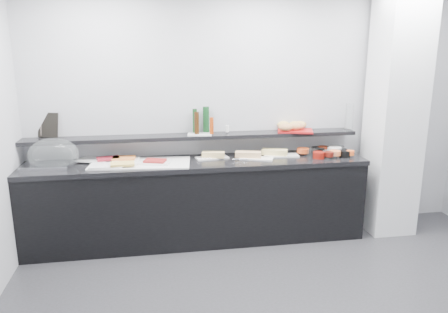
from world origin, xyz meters
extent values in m
cube|color=#AEB0B5|center=(0.00, 2.00, 1.35)|extent=(5.00, 0.02, 2.70)
cube|color=white|center=(1.50, 1.65, 1.35)|extent=(0.50, 0.50, 2.70)
cube|color=black|center=(-0.70, 1.70, 0.42)|extent=(3.60, 0.60, 0.85)
cube|color=black|center=(-0.70, 1.70, 0.88)|extent=(3.62, 0.62, 0.05)
cube|color=black|center=(-0.70, 1.88, 1.13)|extent=(3.60, 0.25, 0.04)
cube|color=#B1B2B8|center=(-2.21, 1.70, 0.92)|extent=(0.49, 0.34, 0.04)
ellipsoid|color=white|center=(-2.14, 1.71, 1.03)|extent=(0.50, 0.34, 0.34)
cube|color=silver|center=(-1.29, 1.68, 0.91)|extent=(1.05, 0.58, 0.01)
cube|color=white|center=(-1.77, 1.85, 0.92)|extent=(0.38, 0.33, 0.01)
cube|color=maroon|center=(-1.62, 1.80, 0.94)|extent=(0.25, 0.19, 0.02)
cube|color=white|center=(-1.43, 1.80, 0.92)|extent=(0.28, 0.19, 0.01)
cube|color=orange|center=(-1.46, 1.79, 0.94)|extent=(0.24, 0.16, 0.02)
cube|color=white|center=(-1.61, 1.59, 0.92)|extent=(0.34, 0.24, 0.01)
cube|color=#E9C35A|center=(-1.46, 1.55, 0.94)|extent=(0.24, 0.16, 0.02)
cube|color=white|center=(-1.14, 1.63, 0.92)|extent=(0.36, 0.29, 0.01)
cube|color=maroon|center=(-1.14, 1.62, 0.94)|extent=(0.24, 0.20, 0.02)
cube|color=silver|center=(-0.53, 1.77, 0.91)|extent=(0.37, 0.20, 0.01)
cube|color=#E6C678|center=(-0.51, 1.76, 0.94)|extent=(0.26, 0.14, 0.06)
cylinder|color=silver|center=(-0.62, 1.72, 0.92)|extent=(0.16, 0.03, 0.01)
cube|color=white|center=(-0.06, 1.67, 0.91)|extent=(0.38, 0.27, 0.01)
cube|color=#DCAD73|center=(-0.14, 1.71, 0.94)|extent=(0.30, 0.18, 0.06)
cylinder|color=silver|center=(-0.25, 1.63, 0.92)|extent=(0.16, 0.01, 0.01)
cube|color=silver|center=(0.24, 1.75, 0.91)|extent=(0.39, 0.20, 0.01)
cube|color=#E8D07A|center=(0.17, 1.77, 0.94)|extent=(0.30, 0.20, 0.06)
cylinder|color=silver|center=(0.25, 1.75, 0.92)|extent=(0.16, 0.02, 0.01)
cylinder|color=silver|center=(0.58, 1.77, 0.94)|extent=(0.18, 0.18, 0.07)
cylinder|color=#C9481B|center=(0.50, 1.78, 0.95)|extent=(0.14, 0.14, 0.05)
cylinder|color=black|center=(0.69, 1.81, 0.94)|extent=(0.19, 0.19, 0.07)
cylinder|color=#581A0C|center=(0.76, 1.83, 0.95)|extent=(0.15, 0.15, 0.05)
cylinder|color=white|center=(0.92, 1.83, 0.94)|extent=(0.19, 0.19, 0.07)
cylinder|color=white|center=(0.87, 1.78, 0.95)|extent=(0.18, 0.18, 0.05)
cylinder|color=maroon|center=(0.61, 1.59, 0.94)|extent=(0.15, 0.15, 0.07)
cylinder|color=#52120B|center=(0.72, 1.57, 0.95)|extent=(0.11, 0.11, 0.05)
cylinder|color=white|center=(0.75, 1.61, 0.94)|extent=(0.18, 0.18, 0.07)
cylinder|color=#FF7B3E|center=(0.81, 1.61, 0.95)|extent=(0.16, 0.16, 0.05)
cylinder|color=black|center=(0.92, 1.60, 0.94)|extent=(0.14, 0.14, 0.07)
cylinder|color=#F55D21|center=(0.98, 1.59, 0.95)|extent=(0.10, 0.10, 0.05)
cube|color=black|center=(-2.22, 1.98, 1.28)|extent=(0.23, 0.14, 0.26)
cube|color=beige|center=(-2.22, 1.99, 1.28)|extent=(0.17, 0.07, 0.22)
cube|color=white|center=(-0.65, 1.84, 1.16)|extent=(0.28, 0.19, 0.01)
cylinder|color=#0E3614|center=(-0.69, 1.93, 1.29)|extent=(0.06, 0.06, 0.26)
cylinder|color=#331B09|center=(-0.68, 1.84, 1.28)|extent=(0.05, 0.05, 0.24)
cylinder|color=#103A19|center=(-0.57, 1.94, 1.30)|extent=(0.09, 0.09, 0.28)
cylinder|color=#A2360B|center=(-0.52, 1.82, 1.25)|extent=(0.05, 0.05, 0.18)
cylinder|color=white|center=(-0.33, 1.92, 1.20)|extent=(0.04, 0.04, 0.07)
cylinder|color=silver|center=(-0.34, 1.90, 1.20)|extent=(0.03, 0.03, 0.07)
cube|color=#A91213|center=(0.43, 1.86, 1.16)|extent=(0.44, 0.37, 0.02)
ellipsoid|color=#D5A951|center=(0.32, 1.97, 1.21)|extent=(0.16, 0.12, 0.08)
ellipsoid|color=#D7B252|center=(0.45, 1.94, 1.21)|extent=(0.15, 0.12, 0.08)
ellipsoid|color=#C07A49|center=(0.51, 1.95, 1.21)|extent=(0.16, 0.11, 0.08)
ellipsoid|color=#B27544|center=(0.30, 1.80, 1.21)|extent=(0.17, 0.13, 0.08)
ellipsoid|color=#B87646|center=(0.46, 1.86, 1.21)|extent=(0.17, 0.14, 0.08)
ellipsoid|color=#C2884A|center=(0.42, 1.84, 1.21)|extent=(0.14, 0.11, 0.08)
ellipsoid|color=#D9B152|center=(0.51, 1.92, 1.21)|extent=(0.13, 0.09, 0.08)
cylinder|color=silver|center=(1.07, 1.87, 1.30)|extent=(0.10, 0.10, 0.30)
camera|label=1|loc=(-1.16, -2.75, 2.08)|focal=35.00mm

